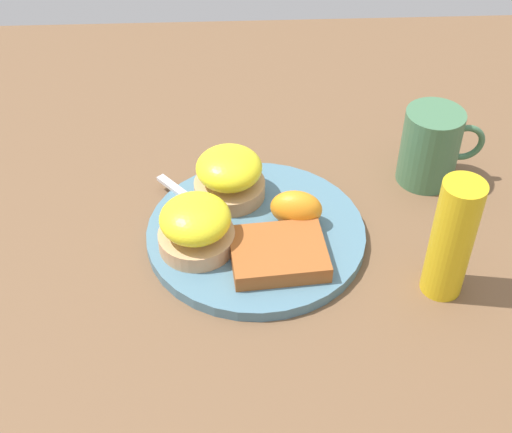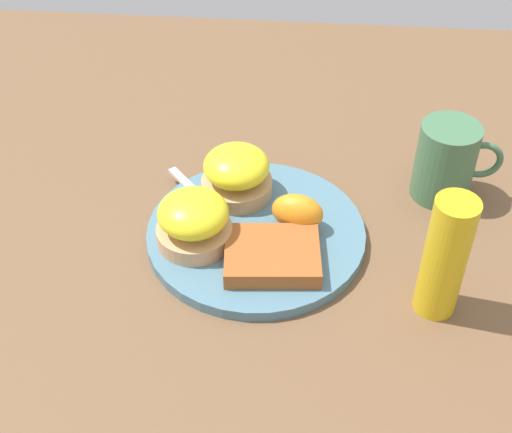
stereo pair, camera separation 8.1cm
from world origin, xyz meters
name	(u,v)px [view 1 (the left image)]	position (x,y,z in m)	size (l,w,h in m)	color
ground_plane	(256,238)	(0.00, 0.00, 0.00)	(1.10, 1.10, 0.00)	brown
plate	(256,234)	(0.00, 0.00, 0.01)	(0.25, 0.25, 0.01)	slate
sandwich_benedict_left	(229,175)	(-0.03, 0.06, 0.04)	(0.09, 0.09, 0.06)	tan
sandwich_benedict_right	(196,226)	(-0.07, -0.02, 0.04)	(0.09, 0.09, 0.06)	tan
hashbrown_patty	(278,253)	(0.02, -0.05, 0.02)	(0.10, 0.08, 0.02)	#9D5223
orange_wedge	(296,208)	(0.05, 0.01, 0.04)	(0.06, 0.04, 0.04)	orange
fork	(221,223)	(-0.04, 0.01, 0.02)	(0.15, 0.17, 0.00)	silver
cup	(431,147)	(0.22, 0.10, 0.05)	(0.10, 0.07, 0.10)	#42704C
condiment_bottle	(452,239)	(0.20, -0.09, 0.07)	(0.04, 0.04, 0.14)	gold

